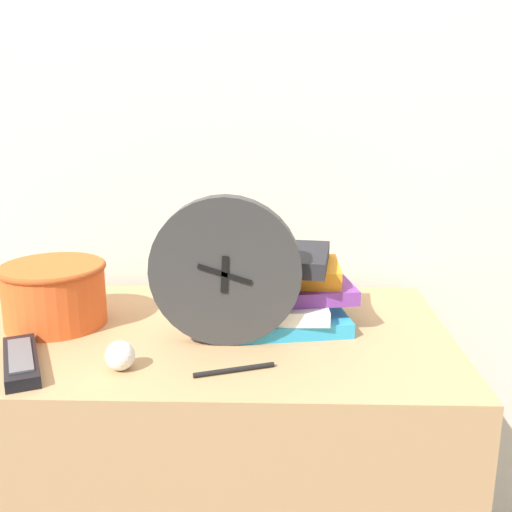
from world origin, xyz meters
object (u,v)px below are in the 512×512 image
at_px(basket, 54,292).
at_px(tv_remote, 21,361).
at_px(desk_clock, 225,272).
at_px(crumpled_paper_ball, 120,356).
at_px(pen, 234,370).
at_px(book_stack, 285,288).

relative_size(basket, tv_remote, 1.07).
bearing_deg(desk_clock, tv_remote, -161.43).
relative_size(crumpled_paper_ball, pen, 0.37).
distance_m(basket, tv_remote, 0.19).
height_order(tv_remote, crumpled_paper_ball, crumpled_paper_ball).
height_order(book_stack, pen, book_stack).
xyz_separation_m(book_stack, basket, (-0.43, -0.02, -0.00)).
distance_m(book_stack, pen, 0.24).
height_order(desk_clock, basket, desk_clock).
height_order(book_stack, basket, book_stack).
relative_size(desk_clock, crumpled_paper_ball, 5.53).
height_order(desk_clock, tv_remote, desk_clock).
xyz_separation_m(desk_clock, basket, (-0.33, 0.08, -0.07)).
height_order(tv_remote, pen, tv_remote).
bearing_deg(book_stack, crumpled_paper_ball, -141.14).
relative_size(book_stack, pen, 1.96).
relative_size(book_stack, tv_remote, 1.35).
bearing_deg(crumpled_paper_ball, desk_clock, 34.85).
relative_size(book_stack, basket, 1.26).
xyz_separation_m(tv_remote, pen, (0.34, -0.01, -0.01)).
distance_m(desk_clock, pen, 0.17).
relative_size(desk_clock, basket, 1.32).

